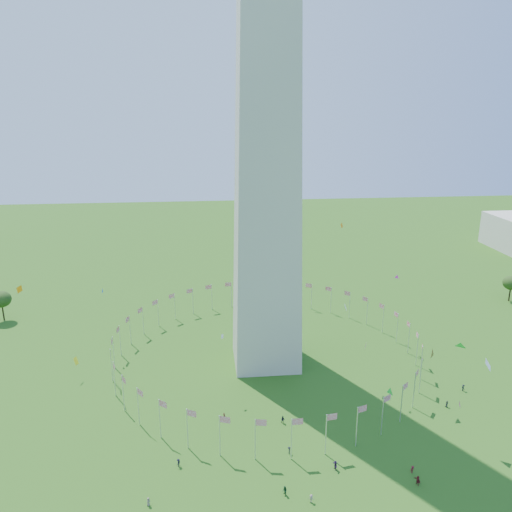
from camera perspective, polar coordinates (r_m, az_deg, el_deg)
The scene contains 5 objects.
ground at distance 97.65m, azimuth 5.13°, elevation -25.72°, with size 600.00×600.00×0.00m, color #225012.
washington_monument at distance 123.38m, azimuth 1.34°, elevation 25.29°, with size 16.80×16.80×169.00m, color beige, non-canonical shape.
flag_ring at distance 136.23m, azimuth 1.12°, elevation -10.17°, with size 80.24×80.24×9.00m.
crowd at distance 100.78m, azimuth 14.45°, elevation -24.03°, with size 80.34×65.47×1.93m.
kites_aloft at distance 109.64m, azimuth 8.21°, elevation -9.81°, with size 86.80×73.49×35.43m.
Camera 1 is at (-15.38, -70.91, 65.35)m, focal length 35.00 mm.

